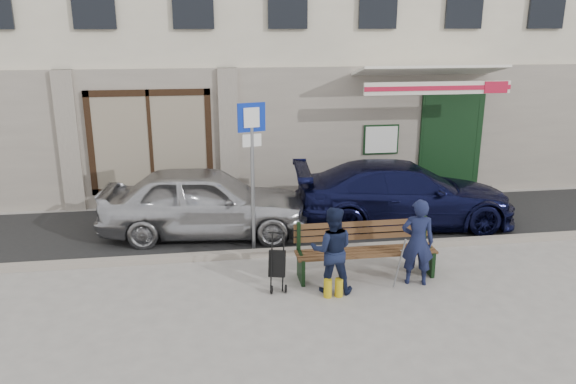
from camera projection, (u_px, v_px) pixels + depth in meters
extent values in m
plane|color=#9E9991|center=(332.00, 288.00, 9.19)|extent=(80.00, 80.00, 0.00)
cube|color=#282828|center=(300.00, 224.00, 12.13)|extent=(60.00, 3.20, 0.01)
cube|color=#9E9384|center=(314.00, 250.00, 10.59)|extent=(60.00, 0.18, 0.12)
cube|color=#9E9384|center=(288.00, 135.00, 13.43)|extent=(20.00, 0.12, 3.20)
cube|color=maroon|center=(151.00, 141.00, 13.05)|extent=(2.50, 0.12, 2.00)
cube|color=black|center=(450.00, 143.00, 14.02)|extent=(1.60, 0.10, 2.60)
cube|color=black|center=(442.00, 143.00, 14.49)|extent=(1.25, 0.90, 2.40)
cube|color=white|center=(381.00, 140.00, 13.69)|extent=(0.80, 0.03, 0.65)
cube|color=white|center=(425.00, 72.00, 13.14)|extent=(3.40, 1.72, 0.42)
cube|color=white|center=(438.00, 88.00, 12.41)|extent=(3.40, 0.05, 0.28)
cube|color=#B51632|center=(439.00, 88.00, 12.38)|extent=(3.40, 0.02, 0.10)
imported|color=#AFAFB4|center=(205.00, 201.00, 11.36)|extent=(4.33, 2.10, 1.42)
imported|color=black|center=(404.00, 194.00, 11.97)|extent=(4.84, 2.32, 1.36)
cylinder|color=gray|center=(253.00, 182.00, 10.37)|extent=(0.07, 0.07, 2.71)
cube|color=#0B28A3|center=(251.00, 117.00, 10.02)|extent=(0.51, 0.16, 0.52)
cube|color=white|center=(252.00, 118.00, 9.99)|extent=(0.29, 0.09, 0.35)
cube|color=white|center=(252.00, 140.00, 10.14)|extent=(0.35, 0.12, 0.23)
cube|color=brown|center=(366.00, 252.00, 9.51)|extent=(2.40, 0.50, 0.04)
cube|color=brown|center=(362.00, 230.00, 9.69)|extent=(2.40, 0.10, 0.36)
cube|color=black|center=(301.00, 268.00, 9.41)|extent=(0.06, 0.50, 0.45)
cube|color=black|center=(428.00, 260.00, 9.73)|extent=(0.06, 0.50, 0.45)
cube|color=white|center=(411.00, 250.00, 9.51)|extent=(0.34, 0.25, 0.11)
cylinder|color=gray|center=(399.00, 264.00, 8.91)|extent=(0.07, 0.34, 0.96)
cylinder|color=#B99C12|center=(328.00, 288.00, 8.86)|extent=(0.13, 0.13, 0.30)
cylinder|color=#B99C12|center=(339.00, 288.00, 8.89)|extent=(0.13, 0.13, 0.30)
imported|color=#151B3A|center=(417.00, 242.00, 9.18)|extent=(0.61, 0.48, 1.47)
imported|color=#131A34|center=(332.00, 250.00, 8.91)|extent=(0.78, 0.66, 1.43)
cylinder|color=black|center=(272.00, 290.00, 9.00)|extent=(0.06, 0.14, 0.13)
cylinder|color=black|center=(286.00, 289.00, 9.03)|extent=(0.06, 0.14, 0.13)
cube|color=black|center=(277.00, 264.00, 9.10)|extent=(0.32, 0.30, 0.45)
cylinder|color=black|center=(276.00, 233.00, 9.06)|extent=(0.25, 0.08, 0.02)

